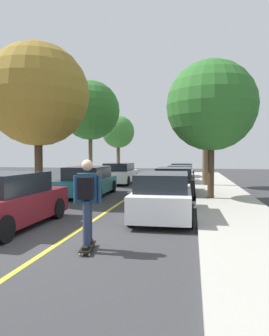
# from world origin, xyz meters

# --- Properties ---
(ground) EXTENTS (80.00, 80.00, 0.00)m
(ground) POSITION_xyz_m (0.00, 0.00, 0.00)
(ground) COLOR #353538
(sidewalk_right) EXTENTS (2.53, 56.00, 0.14)m
(sidewalk_right) POSITION_xyz_m (4.37, 0.00, 0.07)
(sidewalk_right) COLOR #ADA89E
(sidewalk_right) RESTS_ON ground
(center_line) EXTENTS (0.12, 39.20, 0.01)m
(center_line) POSITION_xyz_m (0.00, 4.00, 0.00)
(center_line) COLOR gold
(center_line) RESTS_ON ground
(parked_car_left_nearest) EXTENTS (1.94, 4.22, 1.50)m
(parked_car_left_nearest) POSITION_xyz_m (-2.06, 1.22, 0.72)
(parked_car_left_nearest) COLOR maroon
(parked_car_left_nearest) RESTS_ON ground
(parked_car_left_near) EXTENTS (2.10, 4.51, 1.43)m
(parked_car_left_near) POSITION_xyz_m (-2.05, 8.09, 0.70)
(parked_car_left_near) COLOR #196066
(parked_car_left_near) RESTS_ON ground
(parked_car_left_far) EXTENTS (1.99, 4.30, 1.43)m
(parked_car_left_far) POSITION_xyz_m (-2.06, 14.63, 0.70)
(parked_car_left_far) COLOR white
(parked_car_left_far) RESTS_ON ground
(parked_car_right_nearest) EXTENTS (1.87, 4.10, 1.43)m
(parked_car_right_nearest) POSITION_xyz_m (2.06, 3.32, 0.71)
(parked_car_right_nearest) COLOR white
(parked_car_right_nearest) RESTS_ON ground
(parked_car_right_near) EXTENTS (2.04, 4.06, 1.37)m
(parked_car_right_near) POSITION_xyz_m (2.06, 9.05, 0.68)
(parked_car_right_near) COLOR black
(parked_car_right_near) RESTS_ON ground
(parked_car_right_far) EXTENTS (1.97, 4.40, 1.26)m
(parked_car_right_far) POSITION_xyz_m (2.06, 15.54, 0.63)
(parked_car_right_far) COLOR white
(parked_car_right_far) RESTS_ON ground
(parked_car_right_farthest) EXTENTS (2.06, 4.28, 1.26)m
(parked_car_right_farthest) POSITION_xyz_m (2.06, 20.94, 0.63)
(parked_car_right_farthest) COLOR #B7B7BC
(parked_car_right_farthest) RESTS_ON ground
(street_tree_left_nearest) EXTENTS (4.48, 4.48, 6.73)m
(street_tree_left_nearest) POSITION_xyz_m (-3.73, 6.30, 4.62)
(street_tree_left_nearest) COLOR #3D2D1E
(street_tree_left_nearest) RESTS_ON sidewalk_left
(street_tree_left_near) EXTENTS (3.88, 3.88, 6.74)m
(street_tree_left_near) POSITION_xyz_m (-3.73, 13.43, 4.92)
(street_tree_left_near) COLOR brown
(street_tree_left_near) RESTS_ON sidewalk_left
(street_tree_left_far) EXTENTS (2.93, 2.93, 5.42)m
(street_tree_left_far) POSITION_xyz_m (-3.73, 21.31, 4.07)
(street_tree_left_far) COLOR brown
(street_tree_left_far) RESTS_ON sidewalk_left
(street_tree_right_nearest) EXTENTS (3.84, 3.84, 5.88)m
(street_tree_right_nearest) POSITION_xyz_m (3.73, 7.29, 4.09)
(street_tree_right_nearest) COLOR #3D2D1E
(street_tree_right_nearest) RESTS_ON sidewalk_right
(street_tree_right_near) EXTENTS (2.82, 2.82, 6.31)m
(street_tree_right_near) POSITION_xyz_m (3.73, 13.36, 4.97)
(street_tree_right_near) COLOR brown
(street_tree_right_near) RESTS_ON sidewalk_right
(skateboard) EXTENTS (0.34, 0.86, 0.10)m
(skateboard) POSITION_xyz_m (0.83, -0.36, 0.09)
(skateboard) COLOR black
(skateboard) RESTS_ON ground
(skateboarder) EXTENTS (0.59, 0.71, 1.79)m
(skateboarder) POSITION_xyz_m (0.83, -0.39, 1.13)
(skateboarder) COLOR black
(skateboarder) RESTS_ON skateboard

